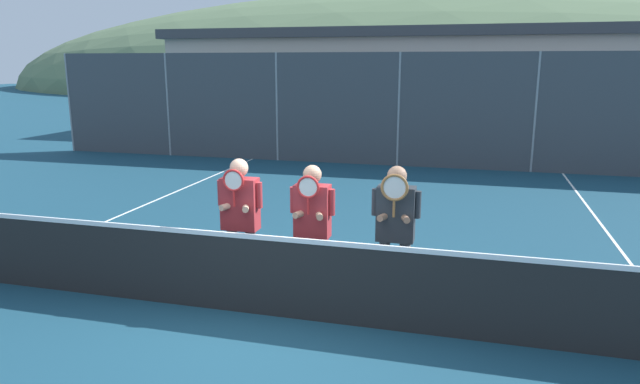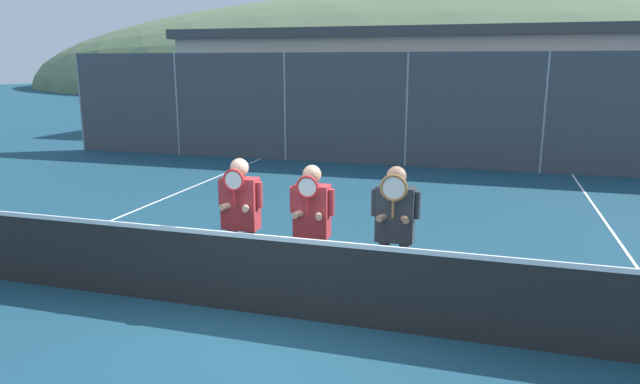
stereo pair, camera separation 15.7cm
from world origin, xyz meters
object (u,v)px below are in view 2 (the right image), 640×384
object	(u,v)px
player_center_right	(395,224)
car_left_of_center	(366,122)
player_center_left	(312,222)
car_far_left	(227,116)
player_leftmost	(241,213)
car_center	(528,129)

from	to	relation	value
player_center_right	car_left_of_center	distance (m)	12.90
player_center_left	car_far_left	xyz separation A→B (m)	(-7.22, 12.68, -0.05)
player_center_right	car_far_left	world-z (taller)	car_far_left
player_center_left	car_left_of_center	distance (m)	12.80
player_center_right	car_left_of_center	world-z (taller)	car_left_of_center
car_left_of_center	player_leftmost	bearing A→B (deg)	-85.01
car_left_of_center	car_center	size ratio (longest dim) A/B	1.12
player_center_left	car_center	xyz separation A→B (m)	(3.09, 12.28, -0.14)
car_left_of_center	car_center	distance (m)	5.14
car_far_left	player_center_right	bearing A→B (deg)	-56.94
player_leftmost	car_far_left	xyz separation A→B (m)	(-6.28, 12.65, -0.08)
player_leftmost	player_center_left	size ratio (longest dim) A/B	1.02
player_center_left	car_center	bearing A→B (deg)	75.89
player_center_right	car_left_of_center	bearing A→B (deg)	103.53
player_leftmost	player_center_right	bearing A→B (deg)	1.70
car_far_left	car_left_of_center	bearing A→B (deg)	-0.50
car_center	player_center_left	bearing A→B (deg)	-104.11
player_center_right	car_far_left	xyz separation A→B (m)	(-8.20, 12.59, -0.07)
car_far_left	car_center	world-z (taller)	car_far_left
player_leftmost	car_left_of_center	world-z (taller)	car_left_of_center
player_center_left	player_center_right	world-z (taller)	player_center_right
player_center_right	player_leftmost	bearing A→B (deg)	-178.30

